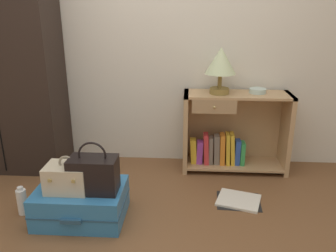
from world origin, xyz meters
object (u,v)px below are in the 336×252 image
at_px(bowl, 258,91).
at_px(handbag, 94,174).
at_px(table_lamp, 221,63).
at_px(suitcase_large, 81,203).
at_px(wardrobe, 2,56).
at_px(bottle, 22,201).
at_px(bookshelf, 231,134).
at_px(train_case, 68,177).
at_px(open_book_on_floor, 239,200).

height_order(bowl, handbag, bowl).
bearing_deg(table_lamp, suitcase_large, -139.93).
relative_size(wardrobe, bowl, 14.08).
bearing_deg(suitcase_large, bottle, 177.28).
bearing_deg(bookshelf, train_case, -142.72).
bearing_deg(bookshelf, suitcase_large, -142.21).
height_order(table_lamp, handbag, table_lamp).
height_order(bookshelf, bowl, bowl).
relative_size(table_lamp, bottle, 1.84).
bearing_deg(open_book_on_floor, bowl, 72.23).
height_order(suitcase_large, handbag, handbag).
bearing_deg(open_book_on_floor, table_lamp, 104.27).
xyz_separation_m(wardrobe, handbag, (1.00, -0.86, -0.67)).
distance_m(bookshelf, open_book_on_floor, 0.69).
bearing_deg(train_case, handbag, -0.04).
xyz_separation_m(suitcase_large, train_case, (-0.07, -0.04, 0.22)).
relative_size(wardrobe, bookshelf, 2.20).
relative_size(table_lamp, bowl, 2.71).
relative_size(suitcase_large, open_book_on_floor, 1.63).
distance_m(train_case, handbag, 0.19).
height_order(suitcase_large, bottle, suitcase_large).
bearing_deg(handbag, open_book_on_floor, 17.31).
bearing_deg(handbag, suitcase_large, 163.12).
xyz_separation_m(bookshelf, bottle, (-1.60, -0.87, -0.24)).
bearing_deg(handbag, bowl, 37.04).
distance_m(table_lamp, train_case, 1.56).
height_order(bowl, train_case, bowl).
distance_m(wardrobe, table_lamp, 1.91).
distance_m(wardrobe, handbag, 1.48).
relative_size(wardrobe, suitcase_large, 3.34).
bearing_deg(suitcase_large, bowl, 33.57).
bearing_deg(suitcase_large, handbag, -16.88).
distance_m(wardrobe, open_book_on_floor, 2.36).
xyz_separation_m(bookshelf, bowl, (0.21, 0.01, 0.41)).
distance_m(table_lamp, open_book_on_floor, 1.15).
xyz_separation_m(table_lamp, train_case, (-1.09, -0.89, -0.66)).
distance_m(table_lamp, suitcase_large, 1.60).
bearing_deg(bottle, handbag, -5.71).
xyz_separation_m(bowl, suitcase_large, (-1.36, -0.90, -0.63)).
height_order(bookshelf, bottle, bookshelf).
bearing_deg(table_lamp, handbag, -135.31).
xyz_separation_m(bowl, bottle, (-1.82, -0.88, -0.65)).
bearing_deg(bottle, train_case, -8.40).
bearing_deg(open_book_on_floor, wardrobe, 165.33).
xyz_separation_m(bookshelf, handbag, (-1.03, -0.93, 0.03)).
bearing_deg(wardrobe, bookshelf, 1.81).
height_order(table_lamp, open_book_on_floor, table_lamp).
distance_m(suitcase_large, train_case, 0.23).
relative_size(wardrobe, bottle, 9.53).
bearing_deg(bookshelf, bowl, 3.30).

